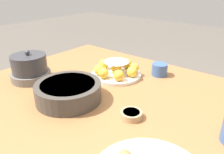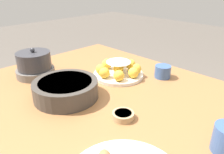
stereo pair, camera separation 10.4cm
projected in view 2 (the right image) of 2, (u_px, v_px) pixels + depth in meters
dining_table at (105, 113)px, 1.01m from camera, size 1.28×1.05×0.78m
cake_plate at (119, 70)px, 1.14m from camera, size 0.26×0.26×0.09m
serving_bowl at (66, 89)px, 0.93m from camera, size 0.28×0.28×0.08m
sauce_bowl at (123, 115)px, 0.80m from camera, size 0.08×0.08×0.02m
cup_near at (163, 72)px, 1.13m from camera, size 0.08×0.08×0.06m
warming_pot at (35, 65)px, 1.13m from camera, size 0.20×0.20×0.15m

